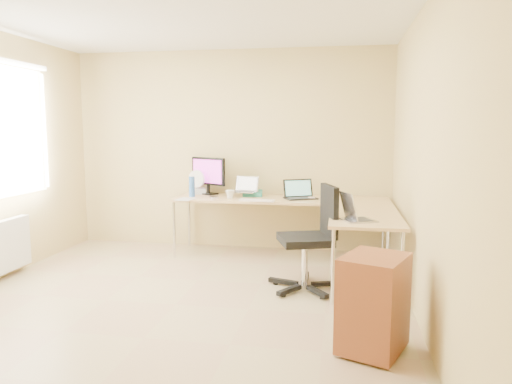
% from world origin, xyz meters
% --- Properties ---
extents(floor, '(4.50, 4.50, 0.00)m').
position_xyz_m(floor, '(0.00, 0.00, 0.00)').
color(floor, tan).
rests_on(floor, ground).
extents(ceiling, '(4.50, 4.50, 0.00)m').
position_xyz_m(ceiling, '(0.00, 0.00, 2.60)').
color(ceiling, white).
rests_on(ceiling, ground).
extents(wall_back, '(4.50, 0.00, 4.50)m').
position_xyz_m(wall_back, '(0.00, 2.25, 1.30)').
color(wall_back, tan).
rests_on(wall_back, ground).
extents(wall_right, '(0.00, 4.50, 4.50)m').
position_xyz_m(wall_right, '(2.10, 0.00, 1.30)').
color(wall_right, tan).
rests_on(wall_right, ground).
extents(desk_main, '(2.65, 0.70, 0.73)m').
position_xyz_m(desk_main, '(0.72, 1.85, 0.36)').
color(desk_main, tan).
rests_on(desk_main, ground).
extents(desk_return, '(0.70, 1.30, 0.73)m').
position_xyz_m(desk_return, '(1.70, 0.85, 0.36)').
color(desk_return, tan).
rests_on(desk_return, ground).
extents(monitor, '(0.58, 0.44, 0.49)m').
position_xyz_m(monitor, '(-0.25, 2.05, 0.97)').
color(monitor, black).
rests_on(monitor, desk_main).
extents(book_stack, '(0.29, 0.37, 0.06)m').
position_xyz_m(book_stack, '(0.34, 2.05, 0.76)').
color(book_stack, '#258374').
rests_on(book_stack, desk_main).
extents(laptop_center, '(0.34, 0.29, 0.20)m').
position_xyz_m(laptop_center, '(0.27, 1.91, 0.88)').
color(laptop_center, '#B7B6C1').
rests_on(laptop_center, desk_main).
extents(laptop_black, '(0.46, 0.42, 0.24)m').
position_xyz_m(laptop_black, '(0.98, 1.84, 0.85)').
color(laptop_black, black).
rests_on(laptop_black, desk_main).
extents(keyboard, '(0.42, 0.14, 0.02)m').
position_xyz_m(keyboard, '(0.48, 1.55, 0.74)').
color(keyboard, silver).
rests_on(keyboard, desk_main).
extents(mouse, '(0.10, 0.08, 0.03)m').
position_xyz_m(mouse, '(1.11, 1.83, 0.75)').
color(mouse, beige).
rests_on(mouse, desk_main).
extents(mug, '(0.13, 0.13, 0.10)m').
position_xyz_m(mug, '(0.12, 1.73, 0.78)').
color(mug, white).
rests_on(mug, desk_main).
extents(cd_stack, '(0.13, 0.13, 0.03)m').
position_xyz_m(cd_stack, '(-0.07, 1.67, 0.74)').
color(cd_stack, '#ABA6C3').
rests_on(cd_stack, desk_main).
extents(water_bottle, '(0.09, 0.09, 0.25)m').
position_xyz_m(water_bottle, '(-0.39, 1.79, 0.86)').
color(water_bottle, '#2E5CA6').
rests_on(water_bottle, desk_main).
extents(papers, '(0.21, 0.28, 0.01)m').
position_xyz_m(papers, '(-0.40, 1.55, 0.73)').
color(papers, silver).
rests_on(papers, desk_main).
extents(white_box, '(0.25, 0.22, 0.08)m').
position_xyz_m(white_box, '(-0.40, 2.05, 0.77)').
color(white_box, silver).
rests_on(white_box, desk_main).
extents(desk_fan, '(0.28, 0.28, 0.29)m').
position_xyz_m(desk_fan, '(-0.39, 2.05, 0.87)').
color(desk_fan, white).
rests_on(desk_fan, desk_main).
extents(black_cup, '(0.09, 0.09, 0.12)m').
position_xyz_m(black_cup, '(1.34, 1.55, 0.79)').
color(black_cup, '#262322').
rests_on(black_cup, desk_main).
extents(laptop_return, '(0.41, 0.37, 0.22)m').
position_xyz_m(laptop_return, '(1.63, 0.50, 0.84)').
color(laptop_return, '#AFADBB').
rests_on(laptop_return, desk_return).
extents(office_chair, '(0.80, 0.80, 1.05)m').
position_xyz_m(office_chair, '(1.12, 0.64, 0.50)').
color(office_chair, black).
rests_on(office_chair, ground).
extents(cabinet, '(0.55, 0.60, 0.68)m').
position_xyz_m(cabinet, '(1.70, -0.64, 0.36)').
color(cabinet, brown).
rests_on(cabinet, ground).
extents(radiator, '(0.09, 0.80, 0.55)m').
position_xyz_m(radiator, '(-2.03, 0.40, 0.35)').
color(radiator, white).
rests_on(radiator, ground).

